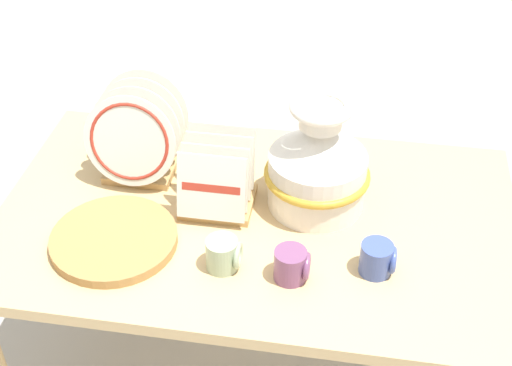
% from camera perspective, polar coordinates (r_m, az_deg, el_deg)
% --- Properties ---
extents(display_table, '(1.38, 0.83, 0.72)m').
position_cam_1_polar(display_table, '(1.95, -0.00, -4.42)').
color(display_table, tan).
rests_on(display_table, ground_plane).
extents(ceramic_vase, '(0.28, 0.28, 0.32)m').
position_cam_1_polar(ceramic_vase, '(1.86, 4.96, 1.58)').
color(ceramic_vase, white).
rests_on(ceramic_vase, display_table).
extents(dish_rack_round_plates, '(0.26, 0.21, 0.28)m').
position_cam_1_polar(dish_rack_round_plates, '(2.00, -9.49, 3.49)').
color(dish_rack_round_plates, tan).
rests_on(dish_rack_round_plates, display_table).
extents(dish_rack_square_plates, '(0.19, 0.19, 0.20)m').
position_cam_1_polar(dish_rack_square_plates, '(1.89, -3.10, -0.12)').
color(dish_rack_square_plates, tan).
rests_on(dish_rack_square_plates, display_table).
extents(wicker_charger_stack, '(0.32, 0.32, 0.03)m').
position_cam_1_polar(wicker_charger_stack, '(1.84, -11.29, -4.45)').
color(wicker_charger_stack, '#AD7F47').
rests_on(wicker_charger_stack, display_table).
extents(mug_plum_glaze, '(0.09, 0.08, 0.08)m').
position_cam_1_polar(mug_plum_glaze, '(1.70, 2.91, -6.57)').
color(mug_plum_glaze, '#7A4770').
rests_on(mug_plum_glaze, display_table).
extents(mug_cobalt_glaze, '(0.09, 0.08, 0.08)m').
position_cam_1_polar(mug_cobalt_glaze, '(1.74, 9.73, -5.99)').
color(mug_cobalt_glaze, '#42569E').
rests_on(mug_cobalt_glaze, display_table).
extents(mug_sage_glaze, '(0.09, 0.08, 0.08)m').
position_cam_1_polar(mug_sage_glaze, '(1.73, -2.60, -5.71)').
color(mug_sage_glaze, '#9EB28E').
rests_on(mug_sage_glaze, display_table).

